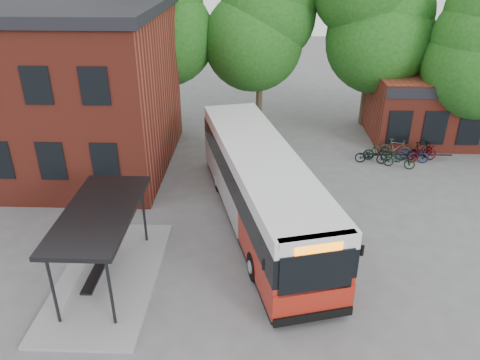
{
  "coord_description": "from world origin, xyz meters",
  "views": [
    {
      "loc": [
        0.8,
        -14.5,
        10.97
      ],
      "look_at": [
        0.16,
        3.22,
        2.0
      ],
      "focal_mm": 35.0,
      "sensor_mm": 36.0,
      "label": 1
    }
  ],
  "objects_px": {
    "city_bus": "(260,188)",
    "bicycle_2": "(399,160)",
    "bus_shelter": "(104,246)",
    "bicycle_5": "(420,150)",
    "bicycle_6": "(422,153)",
    "bicycle_3": "(395,148)",
    "bicycle_4": "(412,154)",
    "bicycle_0": "(371,155)",
    "bicycle_1": "(378,152)"
  },
  "relations": [
    {
      "from": "bus_shelter",
      "to": "bicycle_3",
      "type": "height_order",
      "value": "bus_shelter"
    },
    {
      "from": "bicycle_1",
      "to": "bicycle_5",
      "type": "height_order",
      "value": "bicycle_5"
    },
    {
      "from": "bicycle_2",
      "to": "bicycle_3",
      "type": "distance_m",
      "value": 1.42
    },
    {
      "from": "bicycle_0",
      "to": "bicycle_6",
      "type": "distance_m",
      "value": 2.91
    },
    {
      "from": "bicycle_5",
      "to": "bicycle_6",
      "type": "distance_m",
      "value": 0.31
    },
    {
      "from": "bicycle_1",
      "to": "bicycle_2",
      "type": "height_order",
      "value": "bicycle_1"
    },
    {
      "from": "bicycle_3",
      "to": "bicycle_0",
      "type": "bearing_deg",
      "value": 140.32
    },
    {
      "from": "city_bus",
      "to": "bicycle_6",
      "type": "height_order",
      "value": "city_bus"
    },
    {
      "from": "bicycle_3",
      "to": "bicycle_5",
      "type": "relative_size",
      "value": 1.0
    },
    {
      "from": "bicycle_1",
      "to": "bus_shelter",
      "type": "bearing_deg",
      "value": 138.61
    },
    {
      "from": "bicycle_1",
      "to": "bicycle_3",
      "type": "relative_size",
      "value": 0.91
    },
    {
      "from": "bicycle_5",
      "to": "city_bus",
      "type": "bearing_deg",
      "value": 104.01
    },
    {
      "from": "city_bus",
      "to": "bicycle_6",
      "type": "bearing_deg",
      "value": 21.57
    },
    {
      "from": "bicycle_2",
      "to": "bicycle_5",
      "type": "distance_m",
      "value": 1.88
    },
    {
      "from": "bus_shelter",
      "to": "bicycle_0",
      "type": "relative_size",
      "value": 3.96
    },
    {
      "from": "bicycle_1",
      "to": "bicycle_0",
      "type": "bearing_deg",
      "value": 138.03
    },
    {
      "from": "bicycle_2",
      "to": "bicycle_6",
      "type": "height_order",
      "value": "bicycle_6"
    },
    {
      "from": "bicycle_3",
      "to": "bicycle_4",
      "type": "height_order",
      "value": "bicycle_3"
    },
    {
      "from": "bicycle_3",
      "to": "bicycle_5",
      "type": "distance_m",
      "value": 1.35
    },
    {
      "from": "city_bus",
      "to": "bicycle_3",
      "type": "distance_m",
      "value": 10.69
    },
    {
      "from": "bus_shelter",
      "to": "city_bus",
      "type": "distance_m",
      "value": 6.93
    },
    {
      "from": "city_bus",
      "to": "bicycle_2",
      "type": "xyz_separation_m",
      "value": [
        7.61,
        5.85,
        -1.23
      ]
    },
    {
      "from": "bicycle_2",
      "to": "bicycle_3",
      "type": "xyz_separation_m",
      "value": [
        0.15,
        1.41,
        0.11
      ]
    },
    {
      "from": "city_bus",
      "to": "bicycle_1",
      "type": "height_order",
      "value": "city_bus"
    },
    {
      "from": "city_bus",
      "to": "bicycle_0",
      "type": "relative_size",
      "value": 7.45
    },
    {
      "from": "bicycle_5",
      "to": "bus_shelter",
      "type": "bearing_deg",
      "value": 103.7
    },
    {
      "from": "bicycle_0",
      "to": "bicycle_2",
      "type": "xyz_separation_m",
      "value": [
        1.39,
        -0.54,
        -0.02
      ]
    },
    {
      "from": "bicycle_0",
      "to": "bicycle_6",
      "type": "xyz_separation_m",
      "value": [
        2.89,
        0.33,
        0.02
      ]
    },
    {
      "from": "bicycle_4",
      "to": "bicycle_6",
      "type": "relative_size",
      "value": 0.96
    },
    {
      "from": "bicycle_4",
      "to": "bicycle_5",
      "type": "height_order",
      "value": "bicycle_5"
    },
    {
      "from": "bicycle_1",
      "to": "bicycle_3",
      "type": "distance_m",
      "value": 1.19
    },
    {
      "from": "bicycle_2",
      "to": "bicycle_5",
      "type": "relative_size",
      "value": 0.92
    },
    {
      "from": "bicycle_6",
      "to": "bicycle_1",
      "type": "bearing_deg",
      "value": 69.12
    },
    {
      "from": "bicycle_2",
      "to": "bicycle_5",
      "type": "bearing_deg",
      "value": -31.37
    },
    {
      "from": "bicycle_3",
      "to": "bicycle_4",
      "type": "distance_m",
      "value": 0.99
    },
    {
      "from": "bicycle_6",
      "to": "bicycle_5",
      "type": "bearing_deg",
      "value": -14.05
    },
    {
      "from": "bus_shelter",
      "to": "bicycle_6",
      "type": "xyz_separation_m",
      "value": [
        14.65,
        10.87,
        -0.97
      ]
    },
    {
      "from": "city_bus",
      "to": "bicycle_5",
      "type": "distance_m",
      "value": 11.53
    },
    {
      "from": "bicycle_3",
      "to": "bicycle_1",
      "type": "bearing_deg",
      "value": 134.49
    },
    {
      "from": "bus_shelter",
      "to": "bicycle_6",
      "type": "distance_m",
      "value": 18.27
    },
    {
      "from": "bicycle_0",
      "to": "bicycle_4",
      "type": "xyz_separation_m",
      "value": [
        2.33,
        0.27,
        0.0
      ]
    },
    {
      "from": "bus_shelter",
      "to": "bicycle_5",
      "type": "bearing_deg",
      "value": 37.39
    },
    {
      "from": "city_bus",
      "to": "bicycle_0",
      "type": "bearing_deg",
      "value": 30.95
    },
    {
      "from": "bicycle_2",
      "to": "bicycle_4",
      "type": "xyz_separation_m",
      "value": [
        0.93,
        0.81,
        0.03
      ]
    },
    {
      "from": "bicycle_2",
      "to": "bicycle_4",
      "type": "bearing_deg",
      "value": -28.75
    },
    {
      "from": "bicycle_6",
      "to": "bicycle_4",
      "type": "bearing_deg",
      "value": 76.41
    },
    {
      "from": "city_bus",
      "to": "bicycle_1",
      "type": "distance_m",
      "value": 9.58
    },
    {
      "from": "bus_shelter",
      "to": "bicycle_2",
      "type": "bearing_deg",
      "value": 37.28
    },
    {
      "from": "bus_shelter",
      "to": "city_bus",
      "type": "bearing_deg",
      "value": 36.88
    },
    {
      "from": "bicycle_3",
      "to": "bicycle_5",
      "type": "height_order",
      "value": "bicycle_3"
    }
  ]
}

